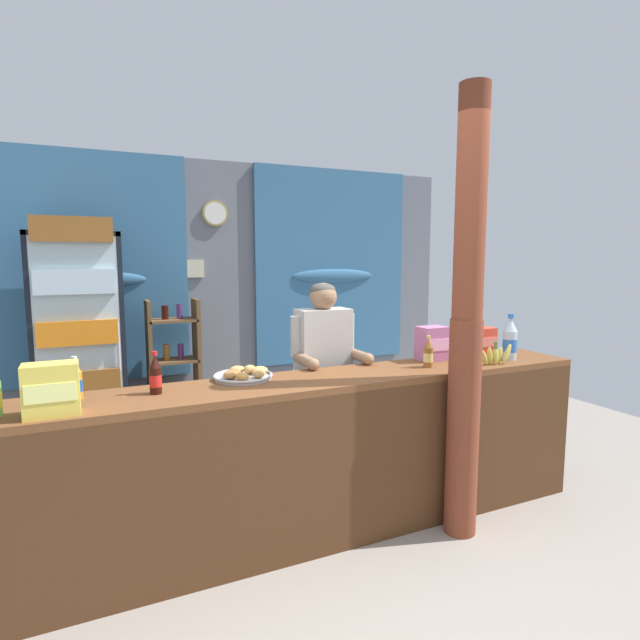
% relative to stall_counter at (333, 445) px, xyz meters
% --- Properties ---
extents(ground_plane, '(7.92, 7.92, 0.00)m').
position_rel_stall_counter_xyz_m(ground_plane, '(0.03, 0.83, -0.60)').
color(ground_plane, gray).
extents(back_wall_curtained, '(5.25, 0.22, 2.67)m').
position_rel_stall_counter_xyz_m(back_wall_curtained, '(0.04, 2.70, 0.78)').
color(back_wall_curtained, slate).
rests_on(back_wall_curtained, ground).
extents(stall_counter, '(3.59, 0.50, 0.98)m').
position_rel_stall_counter_xyz_m(stall_counter, '(0.00, 0.00, 0.00)').
color(stall_counter, brown).
rests_on(stall_counter, ground).
extents(timber_post, '(0.21, 0.19, 2.66)m').
position_rel_stall_counter_xyz_m(timber_post, '(0.76, -0.24, 0.68)').
color(timber_post, brown).
rests_on(timber_post, ground).
extents(drink_fridge, '(0.72, 0.61, 2.01)m').
position_rel_stall_counter_xyz_m(drink_fridge, '(-1.35, 2.18, 0.50)').
color(drink_fridge, black).
rests_on(drink_fridge, ground).
extents(bottle_shelf_rack, '(0.48, 0.28, 1.30)m').
position_rel_stall_counter_xyz_m(bottle_shelf_rack, '(-0.55, 2.32, 0.08)').
color(bottle_shelf_rack, brown).
rests_on(bottle_shelf_rack, ground).
extents(plastic_lawn_chair, '(0.58, 0.58, 0.86)m').
position_rel_stall_counter_xyz_m(plastic_lawn_chair, '(0.86, 1.88, -0.10)').
color(plastic_lawn_chair, '#3884D6').
rests_on(plastic_lawn_chair, ground).
extents(shopkeeper, '(0.48, 0.42, 1.52)m').
position_rel_stall_counter_xyz_m(shopkeeper, '(0.21, 0.57, 0.35)').
color(shopkeeper, '#28282D').
rests_on(shopkeeper, ground).
extents(soda_bottle_water, '(0.10, 0.10, 0.32)m').
position_rel_stall_counter_xyz_m(soda_bottle_water, '(1.40, 0.05, 0.52)').
color(soda_bottle_water, silver).
rests_on(soda_bottle_water, stall_counter).
extents(soda_bottle_iced_tea, '(0.06, 0.06, 0.21)m').
position_rel_stall_counter_xyz_m(soda_bottle_iced_tea, '(0.73, 0.08, 0.47)').
color(soda_bottle_iced_tea, brown).
rests_on(soda_bottle_iced_tea, stall_counter).
extents(soda_bottle_cola, '(0.06, 0.06, 0.23)m').
position_rel_stall_counter_xyz_m(soda_bottle_cola, '(-0.97, 0.15, 0.48)').
color(soda_bottle_cola, black).
rests_on(soda_bottle_cola, stall_counter).
extents(soda_bottle_orange_soda, '(0.07, 0.07, 0.22)m').
position_rel_stall_counter_xyz_m(soda_bottle_orange_soda, '(-1.35, 0.22, 0.47)').
color(soda_bottle_orange_soda, orange).
rests_on(soda_bottle_orange_soda, stall_counter).
extents(snack_box_crackers, '(0.18, 0.14, 0.20)m').
position_rel_stall_counter_xyz_m(snack_box_crackers, '(1.36, 0.28, 0.48)').
color(snack_box_crackers, '#E5422D').
rests_on(snack_box_crackers, stall_counter).
extents(snack_box_wafer, '(0.20, 0.15, 0.24)m').
position_rel_stall_counter_xyz_m(snack_box_wafer, '(0.89, 0.26, 0.50)').
color(snack_box_wafer, '#B76699').
rests_on(snack_box_wafer, stall_counter).
extents(snack_box_instant_noodle, '(0.23, 0.14, 0.24)m').
position_rel_stall_counter_xyz_m(snack_box_instant_noodle, '(-1.44, -0.04, 0.50)').
color(snack_box_instant_noodle, '#EAD14C').
rests_on(snack_box_instant_noodle, stall_counter).
extents(pastry_tray, '(0.35, 0.35, 0.07)m').
position_rel_stall_counter_xyz_m(pastry_tray, '(-0.46, 0.27, 0.41)').
color(pastry_tray, '#BCBCC1').
rests_on(pastry_tray, stall_counter).
extents(banana_bunch, '(0.27, 0.06, 0.16)m').
position_rel_stall_counter_xyz_m(banana_bunch, '(1.19, -0.04, 0.44)').
color(banana_bunch, '#CCC14C').
rests_on(banana_bunch, stall_counter).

